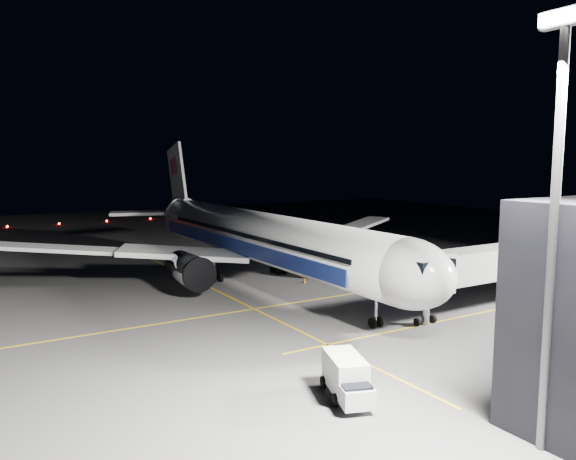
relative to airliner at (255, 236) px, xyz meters
The scene contains 13 objects.
ground 5.27m from the airliner, ahead, with size 200.00×200.00×0.00m, color #4C4C4F.
guide_line_main 12.22m from the airliner, ahead, with size 0.25×80.00×0.01m, color gold.
guide_line_cross 7.99m from the airliner, 79.83° to the right, with size 70.00×0.25×0.01m, color gold.
guide_line_side 25.67m from the airliner, 23.43° to the left, with size 0.25×40.00×0.01m, color gold.
airliner is the anchor object (origin of this frame).
jet_bridge 29.31m from the airliner, 38.04° to the left, with size 3.60×34.40×6.30m.
floodlight_mast_south 42.13m from the airliner, ahead, with size 2.40×0.67×20.70m.
taxiway_lights 71.10m from the airliner, behind, with size 0.44×60.44×0.44m.
service_truck 33.52m from the airliner, 18.56° to the right, with size 5.18×3.44×2.47m.
baggage_tug 16.08m from the airliner, 91.09° to the left, with size 2.58×2.24×1.64m.
safety_cone_a 7.62m from the airliner, 44.88° to the left, with size 0.39×0.39×0.58m, color #EC6009.
safety_cone_b 10.89m from the airliner, 111.48° to the left, with size 0.37×0.37×0.56m, color #EC6009.
safety_cone_c 7.62m from the airliner, 75.52° to the left, with size 0.46×0.46×0.68m, color #EC6009.
Camera 1 is at (55.68, -29.96, 14.06)m, focal length 35.00 mm.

